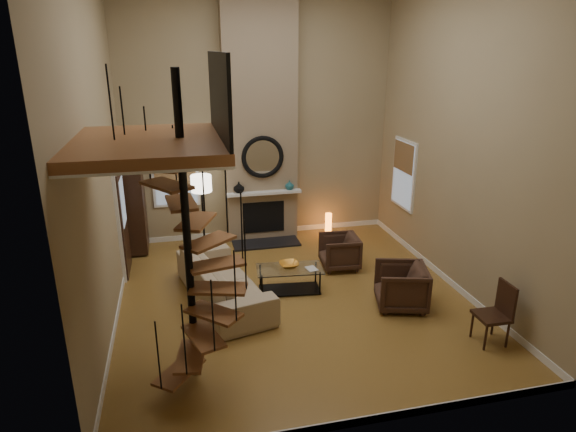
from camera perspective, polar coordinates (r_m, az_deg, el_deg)
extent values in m
cube|color=#B08239|center=(8.89, 0.59, -9.42)|extent=(6.00, 6.50, 0.01)
cube|color=tan|center=(11.10, -3.41, 11.32)|extent=(6.00, 0.02, 5.50)
cube|color=tan|center=(4.95, 9.65, 1.41)|extent=(6.00, 0.02, 5.50)
cube|color=tan|center=(7.82, -21.38, 6.82)|extent=(0.02, 6.50, 5.50)
cube|color=tan|center=(9.14, 19.47, 8.63)|extent=(0.02, 6.50, 5.50)
cube|color=white|center=(11.76, -3.15, -1.80)|extent=(6.00, 0.02, 0.12)
cube|color=white|center=(6.31, 8.17, -22.56)|extent=(6.00, 0.02, 0.12)
cube|color=white|center=(8.73, -19.19, -10.66)|extent=(0.02, 6.50, 0.12)
cube|color=white|center=(9.93, 17.73, -6.79)|extent=(0.02, 6.50, 0.12)
cube|color=#8B755A|center=(10.92, -3.24, 11.19)|extent=(1.60, 0.38, 5.50)
cube|color=black|center=(11.16, -2.54, -3.18)|extent=(1.50, 0.60, 0.04)
cube|color=black|center=(11.24, -2.85, -0.13)|extent=(0.95, 0.02, 0.72)
cube|color=white|center=(10.98, -2.83, 2.70)|extent=(1.70, 0.18, 0.06)
torus|color=black|center=(10.84, -2.95, 6.84)|extent=(0.94, 0.10, 0.94)
cylinder|color=white|center=(10.85, -2.96, 6.86)|extent=(0.80, 0.01, 0.80)
imported|color=black|center=(10.90, -5.73, 3.34)|extent=(0.24, 0.24, 0.25)
imported|color=#1B555F|center=(11.10, 0.18, 3.62)|extent=(0.20, 0.20, 0.21)
cube|color=white|center=(11.14, -12.98, 4.86)|extent=(1.02, 0.04, 1.52)
cube|color=#8C9EB2|center=(11.11, -12.98, 4.83)|extent=(0.90, 0.01, 1.40)
cube|color=#977044|center=(11.05, -13.06, 5.87)|extent=(0.90, 0.01, 0.98)
cube|color=white|center=(11.06, 13.31, 4.75)|extent=(0.04, 1.02, 1.52)
cube|color=#8C9EB2|center=(11.05, 13.19, 4.74)|extent=(0.01, 0.90, 1.40)
cube|color=#977044|center=(10.96, 13.27, 6.69)|extent=(0.01, 0.90, 0.63)
cube|color=white|center=(9.98, -18.77, -0.62)|extent=(0.06, 1.05, 2.16)
cube|color=#321B10|center=(9.98, -18.56, -0.74)|extent=(0.05, 0.90, 2.05)
cube|color=#8C9EB2|center=(9.85, -18.64, 1.60)|extent=(0.01, 0.60, 0.90)
cube|color=brown|center=(5.89, -15.85, 8.08)|extent=(1.70, 2.20, 0.12)
cube|color=white|center=(5.91, -15.78, 7.37)|extent=(1.70, 2.20, 0.03)
cube|color=black|center=(5.84, -8.05, 13.77)|extent=(0.04, 2.20, 0.94)
cylinder|color=black|center=(6.20, -11.66, -2.33)|extent=(0.10, 0.10, 4.02)
cube|color=brown|center=(6.79, -12.51, -17.25)|extent=(0.71, 0.78, 0.04)
cylinder|color=black|center=(6.30, -14.85, -15.42)|extent=(0.02, 0.02, 0.94)
cube|color=brown|center=(6.58, -11.22, -15.68)|extent=(0.46, 0.77, 0.04)
cylinder|color=black|center=(6.03, -11.97, -13.93)|extent=(0.02, 0.02, 0.94)
cube|color=brown|center=(6.45, -9.80, -13.59)|extent=(0.55, 0.79, 0.04)
cylinder|color=black|center=(5.92, -8.73, -11.41)|extent=(0.02, 0.02, 0.94)
cube|color=brown|center=(6.40, -8.64, -11.07)|extent=(0.75, 0.74, 0.04)
cylinder|color=black|center=(5.98, -6.16, -8.13)|extent=(0.02, 0.02, 0.94)
cube|color=brown|center=(6.41, -8.09, -8.33)|extent=(0.79, 0.53, 0.04)
cylinder|color=black|center=(6.16, -4.99, -4.57)|extent=(0.02, 0.02, 0.94)
cube|color=brown|center=(6.46, -8.29, -5.58)|extent=(0.77, 0.48, 0.04)
cylinder|color=black|center=(6.38, -5.40, -1.20)|extent=(0.02, 0.02, 0.94)
cube|color=brown|center=(6.50, -9.20, -2.98)|extent=(0.77, 0.72, 0.04)
cylinder|color=black|center=(6.58, -7.17, 1.74)|extent=(0.02, 0.02, 0.94)
cube|color=brown|center=(6.49, -10.62, -0.62)|extent=(0.58, 0.79, 0.04)
cylinder|color=black|center=(6.68, -9.86, 4.20)|extent=(0.02, 0.02, 0.94)
cube|color=brown|center=(6.43, -12.31, 1.52)|extent=(0.41, 0.75, 0.04)
cylinder|color=black|center=(6.66, -12.99, 6.25)|extent=(0.02, 0.02, 0.94)
cube|color=brown|center=(6.31, -13.94, 3.51)|extent=(0.68, 0.79, 0.04)
cylinder|color=black|center=(6.50, -16.05, 8.04)|extent=(0.02, 0.02, 0.94)
cube|color=brown|center=(6.12, -15.23, 5.45)|extent=(0.80, 0.64, 0.04)
cylinder|color=black|center=(6.22, -18.53, 9.77)|extent=(0.02, 0.02, 0.94)
cube|color=brown|center=(5.91, -15.89, 7.50)|extent=(0.72, 0.34, 0.04)
cylinder|color=black|center=(5.87, -19.89, 11.70)|extent=(0.02, 0.02, 0.94)
cube|color=#321B10|center=(10.97, -17.26, 0.73)|extent=(0.38, 0.81, 1.81)
imported|color=tan|center=(8.70, -7.66, -7.30)|extent=(1.56, 2.74, 0.75)
imported|color=#41291E|center=(9.92, 6.37, -4.10)|extent=(0.80, 0.78, 0.68)
imported|color=#41291E|center=(8.70, 13.49, -8.01)|extent=(1.03, 1.02, 0.77)
cube|color=silver|center=(8.91, 0.19, -6.15)|extent=(1.25, 0.72, 0.02)
cube|color=black|center=(9.09, 0.19, -8.52)|extent=(1.14, 0.61, 0.01)
cylinder|color=black|center=(8.76, -3.03, -8.23)|extent=(0.03, 0.03, 0.44)
cylinder|color=black|center=(8.88, 3.73, -7.85)|extent=(0.03, 0.03, 0.44)
cylinder|color=black|center=(9.16, -3.24, -6.98)|extent=(0.03, 0.03, 0.44)
cylinder|color=black|center=(9.27, 3.23, -6.63)|extent=(0.03, 0.03, 0.44)
imported|color=orange|center=(8.93, 0.12, -5.68)|extent=(0.36, 0.36, 0.09)
imported|color=gray|center=(8.85, 2.64, -6.19)|extent=(0.21, 0.26, 0.02)
cylinder|color=black|center=(10.87, -9.59, -4.09)|extent=(0.39, 0.39, 0.03)
cylinder|color=black|center=(10.59, -9.82, -0.18)|extent=(0.04, 0.04, 1.67)
cylinder|color=#F2E5C6|center=(10.37, -10.05, 3.74)|extent=(0.43, 0.43, 0.35)
cylinder|color=orange|center=(11.68, 4.71, -0.99)|extent=(0.15, 0.15, 0.55)
cube|color=#321B10|center=(8.03, 22.56, -10.71)|extent=(0.46, 0.46, 0.05)
cube|color=#321B10|center=(8.03, 24.02, -8.84)|extent=(0.05, 0.43, 0.53)
cylinder|color=#321B10|center=(7.93, 21.97, -12.98)|extent=(0.04, 0.04, 0.43)
cylinder|color=#321B10|center=(8.12, 24.14, -12.49)|extent=(0.04, 0.04, 0.43)
cylinder|color=#321B10|center=(8.18, 20.59, -11.75)|extent=(0.04, 0.04, 0.43)
cylinder|color=#321B10|center=(8.36, 22.72, -11.32)|extent=(0.04, 0.04, 0.43)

